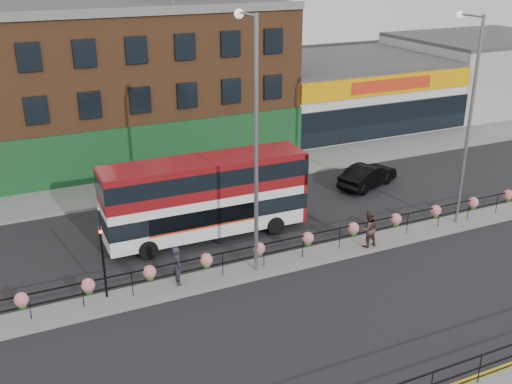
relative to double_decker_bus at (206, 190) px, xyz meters
name	(u,v)px	position (x,y,z in m)	size (l,w,h in m)	color
ground	(283,264)	(2.11, -4.24, -2.52)	(120.00, 120.00, 0.00)	black
north_pavement	(196,179)	(2.11, 7.76, -2.45)	(60.00, 4.00, 0.15)	slate
median	(283,263)	(2.11, -4.24, -2.45)	(60.00, 1.60, 0.15)	slate
brick_building	(99,81)	(-1.89, 15.72, 2.60)	(25.00, 12.21, 10.30)	brown
supermarket	(345,91)	(18.11, 15.66, 0.13)	(15.00, 12.25, 5.30)	silver
warehouse_east	(480,71)	(32.86, 15.76, 0.63)	(14.50, 12.00, 6.30)	#9D9D98
median_railing	(284,244)	(2.11, -4.24, -1.48)	(30.04, 0.56, 1.23)	black
double_decker_bus	(206,190)	(0.00, 0.00, 0.00)	(10.20, 2.68, 4.11)	white
car	(368,176)	(11.29, 2.33, -1.81)	(4.57, 2.97, 1.42)	black
pedestrian_a	(178,266)	(-2.88, -4.09, -1.50)	(0.47, 0.67, 1.75)	#22242D
pedestrian_b	(368,229)	(6.50, -4.56, -1.44)	(0.91, 0.71, 1.86)	#422E28
lamp_column_west	(253,126)	(0.67, -4.08, 4.21)	(0.40, 1.95, 11.10)	slate
lamp_column_east	(468,104)	(12.35, -3.95, 3.89)	(0.38, 1.85, 10.57)	slate
traffic_light_median	(102,247)	(-5.89, -3.85, -0.05)	(0.15, 0.28, 3.65)	black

